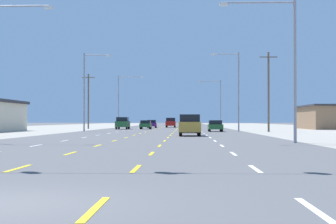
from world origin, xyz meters
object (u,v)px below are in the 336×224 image
sedan_inner_left_far (146,125)px  streetlight_left_row_2 (121,97)px  suv_far_left_midfar (123,123)px  hatchback_inner_right_distant_a (188,124)px  streetlight_right_row_1 (236,86)px  hatchback_inner_left_farthest (152,124)px  suv_center_turn_distant_b (171,122)px  streetlight_right_row_2 (218,100)px  hatchback_inner_right_near (190,126)px  streetlight_left_row_1 (87,87)px  hatchback_inner_right_farther (187,124)px  sedan_far_right_mid (215,126)px  streetlight_right_row_0 (286,57)px  suv_inner_right_nearest (190,125)px

sedan_inner_left_far → streetlight_left_row_2: size_ratio=0.43×
suv_far_left_midfar → hatchback_inner_right_distant_a: suv_far_left_midfar is taller
hatchback_inner_right_distant_a → streetlight_right_row_1: size_ratio=0.38×
hatchback_inner_left_farthest → suv_center_turn_distant_b: (3.55, 4.90, 0.24)m
streetlight_right_row_2 → suv_center_turn_distant_b: bearing=161.0°
hatchback_inner_right_distant_a → streetlight_left_row_2: bearing=-174.7°
hatchback_inner_right_near → streetlight_left_row_1: bearing=148.4°
suv_far_left_midfar → suv_center_turn_distant_b: size_ratio=1.00×
hatchback_inner_right_near → sedan_inner_left_far: (-7.15, 28.63, -0.03)m
hatchback_inner_right_near → streetlight_left_row_2: size_ratio=0.37×
hatchback_inner_right_farther → streetlight_right_row_2: streetlight_right_row_2 is taller
sedan_inner_left_far → hatchback_inner_right_near: bearing=-76.0°
hatchback_inner_right_farther → hatchback_inner_left_farthest: (-6.76, 10.97, 0.00)m
suv_far_left_midfar → hatchback_inner_left_farthest: bearing=78.2°
suv_far_left_midfar → streetlight_right_row_1: (16.91, -18.16, 4.90)m
streetlight_left_row_1 → sedan_far_right_mid: bearing=-4.0°
suv_far_left_midfar → suv_center_turn_distant_b: bearing=72.2°
streetlight_left_row_2 → sedan_far_right_mid: bearing=-66.8°
hatchback_inner_left_farthest → streetlight_right_row_2: size_ratio=0.41×
sedan_inner_left_far → streetlight_left_row_1: (-6.36, -20.32, 5.13)m
sedan_far_right_mid → hatchback_inner_right_distant_a: size_ratio=1.15×
suv_far_left_midfar → streetlight_left_row_1: size_ratio=0.47×
hatchback_inner_right_near → streetlight_right_row_1: (6.14, 8.31, 5.14)m
streetlight_right_row_0 → streetlight_right_row_2: streetlight_right_row_2 is taller
suv_inner_right_nearest → streetlight_left_row_2: bearing=102.6°
streetlight_right_row_1 → streetlight_right_row_0: bearing=-90.4°
sedan_inner_left_far → hatchback_inner_left_farthest: hatchback_inner_left_farthest is taller
hatchback_inner_left_farthest → streetlight_left_row_1: 36.92m
suv_center_turn_distant_b → streetlight_right_row_1: (9.63, -40.89, 4.90)m
streetlight_left_row_2 → suv_center_turn_distant_b: bearing=18.3°
suv_far_left_midfar → hatchback_inner_right_farther: size_ratio=1.26×
suv_center_turn_distant_b → hatchback_inner_right_farther: bearing=-78.6°
suv_inner_right_nearest → hatchback_inner_left_farthest: size_ratio=1.26×
sedan_far_right_mid → streetlight_right_row_0: streetlight_right_row_0 is taller
suv_far_left_midfar → streetlight_right_row_2: bearing=49.4°
hatchback_inner_left_farthest → hatchback_inner_right_distant_a: size_ratio=1.00×
hatchback_inner_left_farthest → streetlight_left_row_1: size_ratio=0.38×
suv_inner_right_nearest → suv_far_left_midfar: (-10.68, 39.60, 0.00)m
streetlight_right_row_1 → streetlight_left_row_2: streetlight_left_row_2 is taller
sedan_far_right_mid → streetlight_left_row_1: bearing=176.0°
suv_far_left_midfar → suv_center_turn_distant_b: (7.28, 22.73, 0.00)m
streetlight_right_row_1 → hatchback_inner_right_distant_a: bearing=98.9°
suv_inner_right_nearest → streetlight_right_row_1: (6.23, 21.44, 4.90)m
hatchback_inner_right_distant_a → streetlight_right_row_1: bearing=-81.1°
streetlight_right_row_1 → streetlight_left_row_2: bearing=117.3°
hatchback_inner_right_farther → suv_inner_right_nearest: bearing=-89.8°
hatchback_inner_right_distant_a → streetlight_left_row_2: size_ratio=0.37×
suv_inner_right_nearest → hatchback_inner_right_distant_a: bearing=89.9°
hatchback_inner_right_near → streetlight_left_row_1: size_ratio=0.38×
streetlight_right_row_0 → hatchback_inner_right_near: bearing=101.4°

